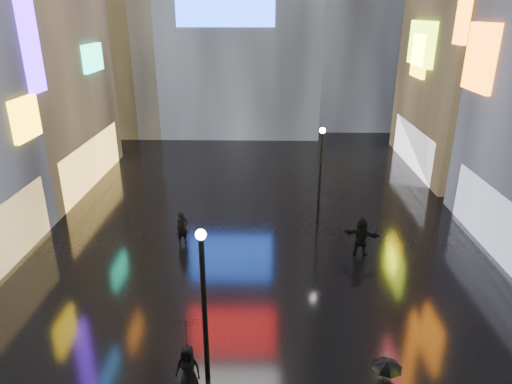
{
  "coord_description": "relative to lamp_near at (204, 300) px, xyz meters",
  "views": [
    {
      "loc": [
        0.31,
        -2.36,
        10.71
      ],
      "look_at": [
        0.0,
        12.0,
        5.0
      ],
      "focal_mm": 32.0,
      "sensor_mm": 36.0,
      "label": 1
    }
  ],
  "objects": [
    {
      "name": "umbrella_1",
      "position": [
        4.95,
        -1.67,
        -0.97
      ],
      "size": [
        1.0,
        1.0,
        0.67
      ],
      "primitive_type": "imported",
      "rotation": [
        0.0,
        0.0,
        5.12
      ],
      "color": "black",
      "rests_on": "pedestrian_2"
    },
    {
      "name": "pedestrian_5",
      "position": [
        6.24,
        7.98,
        -2.01
      ],
      "size": [
        1.82,
        1.06,
        1.87
      ],
      "primitive_type": "imported",
      "rotation": [
        0.0,
        0.0,
        2.83
      ],
      "color": "black",
      "rests_on": "ground"
    },
    {
      "name": "umbrella_2",
      "position": [
        -0.52,
        -0.37,
        -0.91
      ],
      "size": [
        1.38,
        1.4,
        0.97
      ],
      "primitive_type": "imported",
      "rotation": [
        0.0,
        0.0,
        5.89
      ],
      "color": "black",
      "rests_on": "pedestrian_4"
    },
    {
      "name": "lamp_far",
      "position": [
        4.65,
        11.74,
        0.0
      ],
      "size": [
        0.3,
        0.3,
        5.2
      ],
      "color": "black",
      "rests_on": "ground"
    },
    {
      "name": "lamp_near",
      "position": [
        0.0,
        0.0,
        0.0
      ],
      "size": [
        0.3,
        0.3,
        5.2
      ],
      "color": "black",
      "rests_on": "ground"
    },
    {
      "name": "pedestrian_4",
      "position": [
        -0.52,
        -0.37,
        -2.17
      ],
      "size": [
        0.81,
        0.58,
        1.55
      ],
      "primitive_type": "imported",
      "rotation": [
        0.0,
        0.0,
        -0.12
      ],
      "color": "black",
      "rests_on": "ground"
    },
    {
      "name": "ground",
      "position": [
        1.44,
        11.3,
        -2.94
      ],
      "size": [
        140.0,
        140.0,
        0.0
      ],
      "primitive_type": "plane",
      "color": "black",
      "rests_on": "ground"
    },
    {
      "name": "pedestrian_6",
      "position": [
        -2.29,
        8.92,
        -2.11
      ],
      "size": [
        0.72,
        0.67,
        1.66
      ],
      "primitive_type": "imported",
      "rotation": [
        0.0,
        0.0,
        0.6
      ],
      "color": "black",
      "rests_on": "ground"
    }
  ]
}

